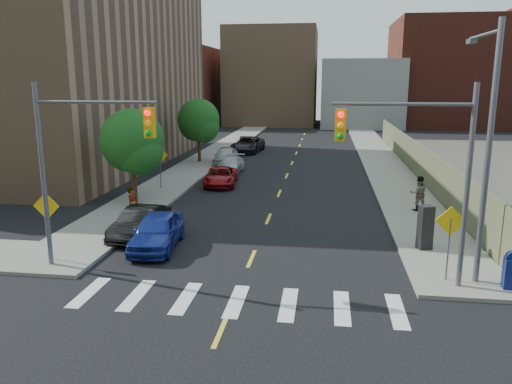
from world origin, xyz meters
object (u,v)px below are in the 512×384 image
(parked_car_black, at_px, (140,222))
(parked_car_white, at_px, (226,156))
(parked_car_red, at_px, (221,176))
(mailbox, at_px, (512,270))
(pedestrian_west, at_px, (133,206))
(payphone, at_px, (425,227))
(parked_car_blue, at_px, (157,231))
(parked_car_silver, at_px, (230,165))
(parked_car_grey, at_px, (248,145))
(pedestrian_east, at_px, (419,193))
(parked_car_maroon, at_px, (246,142))

(parked_car_black, xyz_separation_m, parked_car_white, (0.00, 19.94, 0.08))
(parked_car_red, height_order, mailbox, mailbox)
(mailbox, distance_m, pedestrian_west, 16.42)
(parked_car_white, height_order, pedestrian_west, pedestrian_west)
(payphone, bearing_deg, parked_car_blue, 166.98)
(parked_car_blue, bearing_deg, parked_car_silver, 85.93)
(parked_car_red, distance_m, parked_car_silver, 4.77)
(parked_car_black, bearing_deg, parked_car_silver, 91.18)
(mailbox, xyz_separation_m, pedestrian_west, (-15.50, 5.40, 0.32))
(parked_car_grey, distance_m, payphone, 30.66)
(parked_car_red, bearing_deg, parked_car_grey, 86.55)
(parked_car_blue, relative_size, parked_car_black, 1.07)
(payphone, relative_size, pedestrian_east, 0.98)
(parked_car_white, bearing_deg, parked_car_red, -84.10)
(parked_car_blue, bearing_deg, parked_car_black, 127.48)
(parked_car_red, height_order, parked_car_silver, parked_car_silver)
(parked_car_blue, height_order, pedestrian_east, pedestrian_east)
(parked_car_red, bearing_deg, mailbox, -55.79)
(parked_car_maroon, height_order, mailbox, mailbox)
(mailbox, relative_size, payphone, 0.72)
(parked_car_blue, xyz_separation_m, parked_car_grey, (-0.66, 29.28, 0.01))
(parked_car_maroon, height_order, payphone, payphone)
(parked_car_black, bearing_deg, payphone, 3.04)
(payphone, bearing_deg, parked_car_grey, 94.58)
(parked_car_red, xyz_separation_m, parked_car_grey, (-0.66, 16.11, 0.15))
(parked_car_grey, distance_m, mailbox, 35.02)
(parked_car_silver, relative_size, pedestrian_east, 2.30)
(parked_car_red, distance_m, pedestrian_east, 13.36)
(parked_car_white, bearing_deg, parked_car_maroon, 86.88)
(pedestrian_east, bearing_deg, pedestrian_west, 16.87)
(parked_car_blue, relative_size, parked_car_silver, 1.02)
(parked_car_grey, relative_size, pedestrian_east, 2.90)
(parked_car_silver, distance_m, parked_car_maroon, 14.26)
(parked_car_silver, height_order, pedestrian_west, pedestrian_west)
(parked_car_black, xyz_separation_m, parked_car_silver, (1.05, 16.51, -0.05))
(parked_car_grey, bearing_deg, payphone, -61.53)
(parked_car_grey, xyz_separation_m, mailbox, (14.06, -32.07, 0.03))
(parked_car_silver, height_order, pedestrian_east, pedestrian_east)
(parked_car_silver, relative_size, parked_car_white, 0.97)
(parked_car_black, bearing_deg, parked_car_grey, 93.51)
(mailbox, bearing_deg, pedestrian_west, 165.08)
(parked_car_silver, xyz_separation_m, parked_car_maroon, (-1.05, 14.22, -0.02))
(parked_car_black, distance_m, pedestrian_east, 14.69)
(parked_car_grey, bearing_deg, parked_car_white, -88.99)
(parked_car_blue, relative_size, parked_car_grey, 0.80)
(parked_car_blue, bearing_deg, pedestrian_west, 123.89)
(parked_car_black, xyz_separation_m, mailbox, (14.70, -4.21, 0.11))
(parked_car_red, relative_size, pedestrian_east, 2.35)
(parked_car_white, xyz_separation_m, parked_car_maroon, (0.00, 10.80, -0.16))
(parked_car_blue, height_order, pedestrian_west, pedestrian_west)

